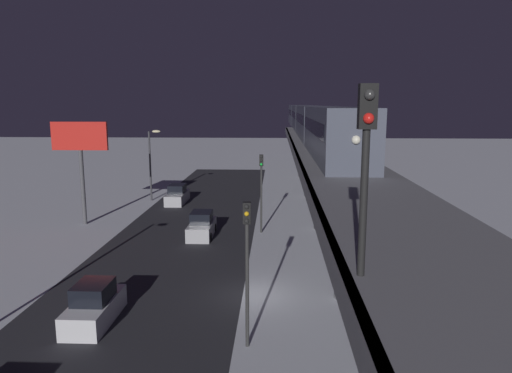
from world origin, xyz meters
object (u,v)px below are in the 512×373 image
Objects in this scene: subway_train at (307,118)px; traffic_light_near at (247,254)px; rail_signal at (366,148)px; commercial_billboard at (80,146)px; sedan_silver at (202,226)px; sedan_white at (94,306)px; traffic_light_mid at (261,182)px; sedan_silver_2 at (177,195)px.

traffic_light_near is (5.09, 41.29, -4.36)m from subway_train.
rail_signal is 34.76m from commercial_billboard.
rail_signal is 28.50m from sedan_silver.
subway_train is 18.52× the size of rail_signal.
sedan_white is at bearing 113.81° from commercial_billboard.
commercial_billboard reaches higher than traffic_light_mid.
sedan_silver is 12.83m from commercial_billboard.
sedan_white is (-1.80, 27.34, 0.00)m from sedan_silver_2.
sedan_white is at bearing 65.08° from traffic_light_mid.
traffic_light_mid is at bearing 14.21° from sedan_silver.
traffic_light_mid is (-4.70, -1.19, 3.41)m from sedan_silver.
commercial_billboard is (6.24, 9.12, 6.03)m from sedan_silver_2.
rail_signal is 0.62× the size of traffic_light_near.
rail_signal reaches higher than sedan_white.
commercial_billboard is (20.63, 21.11, -1.73)m from subway_train.
traffic_light_near is 18.11m from traffic_light_mid.
commercial_billboard is at bearing -57.65° from rail_signal.
traffic_light_mid is (-7.50, -16.14, 3.40)m from sedan_white.
sedan_silver_2 is 1.14× the size of sedan_white.
sedan_white is 18.12m from traffic_light_mid.
sedan_silver is 1.07× the size of sedan_white.
sedan_white is 8.47m from traffic_light_near.
rail_signal is at bearing 133.53° from sedan_white.
sedan_silver is at bearing -73.49° from rail_signal.
sedan_silver_2 and sedan_white have the same top height.
sedan_silver_2 is 0.53× the size of commercial_billboard.
sedan_silver_2 is 0.74× the size of traffic_light_mid.
sedan_white is (12.59, 39.32, -7.76)m from subway_train.
sedan_silver and sedan_white have the same top height.
commercial_billboard is (10.84, -3.26, 6.04)m from sedan_silver.
rail_signal is 27.88m from traffic_light_mid.
traffic_light_mid is (0.00, -18.11, 0.00)m from traffic_light_near.
traffic_light_near is 25.60m from commercial_billboard.
traffic_light_near is at bearing -71.69° from rail_signal.
traffic_light_mid is (-9.30, 11.20, 3.40)m from sedan_silver_2.
commercial_billboard reaches higher than sedan_silver_2.
sedan_white is (2.80, 14.95, 0.01)m from sedan_silver.
sedan_silver_2 is at bearing -72.23° from rail_signal.
commercial_billboard is at bearing 45.67° from subway_train.
rail_signal is (2.08, 50.39, 0.95)m from subway_train.
traffic_light_mid is at bearing -90.00° from traffic_light_near.
rail_signal reaches higher than sedan_silver_2.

